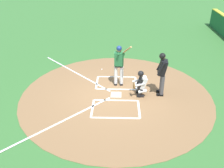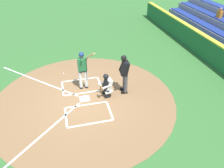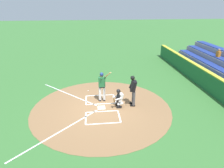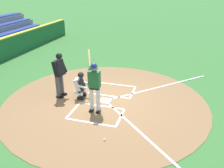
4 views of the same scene
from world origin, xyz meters
The scene contains 7 objects.
ground_plane centered at (0.00, 0.00, 0.00)m, with size 120.00×120.00×0.00m, color #387033.
dirt_circle centered at (0.00, 0.00, 0.01)m, with size 8.00×8.00×0.01m, color olive.
home_plate_and_chalk centered at (0.00, 0.88, 0.01)m, with size 7.93×4.91×0.01m.
batter centered at (0.86, -0.11, 1.10)m, with size 0.93×0.71×2.13m.
catcher centered at (0.01, -1.01, 0.59)m, with size 0.63×0.61×1.13m.
plate_umpire centered at (0.12, -1.86, 1.08)m, with size 0.60×0.44×1.86m.
baseball centered at (2.43, 0.77, 0.04)m, with size 0.07×0.07×0.07m, color white.
Camera 1 is at (-9.00, -0.10, 5.48)m, focal length 39.83 mm.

